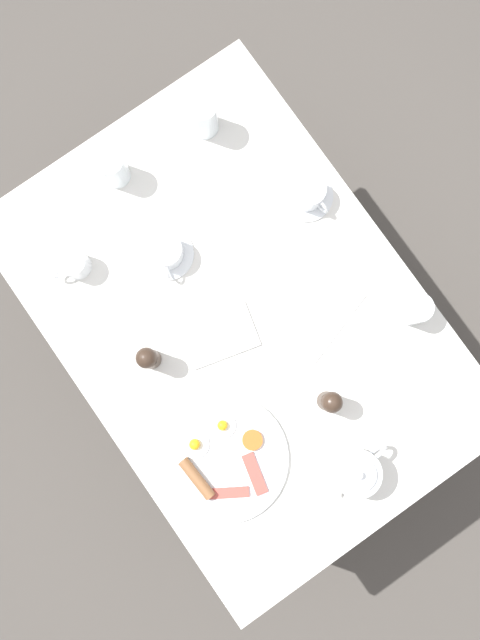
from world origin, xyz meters
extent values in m
plane|color=#4C4742|center=(0.00, 0.00, 0.00)|extent=(8.00, 8.00, 0.00)
cube|color=silver|center=(0.00, 0.00, 0.70)|extent=(0.81, 1.17, 0.03)
cylinder|color=brown|center=(-0.36, -0.53, 0.34)|extent=(0.04, 0.04, 0.69)
cylinder|color=brown|center=(0.36, -0.53, 0.34)|extent=(0.04, 0.04, 0.69)
cylinder|color=brown|center=(-0.36, 0.53, 0.34)|extent=(0.04, 0.04, 0.69)
cylinder|color=brown|center=(0.36, 0.53, 0.34)|extent=(0.04, 0.04, 0.69)
cylinder|color=white|center=(0.22, 0.25, 0.72)|extent=(0.30, 0.30, 0.01)
cylinder|color=white|center=(0.18, 0.18, 0.73)|extent=(0.06, 0.06, 0.00)
sphere|color=yellow|center=(0.18, 0.18, 0.74)|extent=(0.02, 0.02, 0.02)
cylinder|color=white|center=(0.25, 0.18, 0.73)|extent=(0.07, 0.07, 0.00)
sphere|color=yellow|center=(0.25, 0.18, 0.74)|extent=(0.03, 0.03, 0.03)
cylinder|color=brown|center=(0.29, 0.24, 0.74)|extent=(0.03, 0.11, 0.03)
cube|color=#B74C42|center=(0.26, 0.31, 0.73)|extent=(0.10, 0.07, 0.01)
cube|color=#B74C42|center=(0.18, 0.31, 0.73)|extent=(0.05, 0.10, 0.01)
cylinder|color=#D16023|center=(0.14, 0.25, 0.73)|extent=(0.05, 0.05, 0.01)
cylinder|color=white|center=(-0.01, 0.44, 0.76)|extent=(0.11, 0.11, 0.09)
cylinder|color=white|center=(-0.01, 0.44, 0.81)|extent=(0.08, 0.08, 0.01)
sphere|color=white|center=(-0.01, 0.44, 0.82)|extent=(0.02, 0.02, 0.02)
cone|color=white|center=(0.06, 0.44, 0.77)|extent=(0.05, 0.02, 0.04)
torus|color=white|center=(-0.07, 0.43, 0.76)|extent=(0.07, 0.02, 0.07)
cylinder|color=white|center=(-0.31, -0.16, 0.72)|extent=(0.13, 0.13, 0.01)
cylinder|color=white|center=(-0.31, -0.16, 0.75)|extent=(0.08, 0.08, 0.06)
cylinder|color=brown|center=(-0.31, -0.16, 0.75)|extent=(0.07, 0.07, 0.05)
torus|color=white|center=(-0.32, -0.11, 0.75)|extent=(0.01, 0.05, 0.04)
cylinder|color=white|center=(0.05, -0.23, 0.72)|extent=(0.13, 0.13, 0.01)
cylinder|color=white|center=(0.05, -0.23, 0.75)|extent=(0.08, 0.08, 0.06)
cylinder|color=brown|center=(0.05, -0.23, 0.75)|extent=(0.07, 0.07, 0.04)
torus|color=white|center=(0.07, -0.19, 0.75)|extent=(0.03, 0.04, 0.04)
cylinder|color=white|center=(0.04, -0.47, 0.77)|extent=(0.07, 0.07, 0.10)
cylinder|color=white|center=(-0.35, 0.22, 0.76)|extent=(0.07, 0.07, 0.09)
cylinder|color=white|center=(-0.21, -0.45, 0.78)|extent=(0.07, 0.07, 0.12)
cylinder|color=white|center=(0.25, -0.33, 0.75)|extent=(0.07, 0.07, 0.07)
torus|color=white|center=(0.28, -0.33, 0.75)|extent=(0.05, 0.01, 0.05)
cylinder|color=#38281E|center=(0.23, -0.05, 0.76)|extent=(0.05, 0.05, 0.08)
sphere|color=#38281E|center=(0.23, -0.05, 0.81)|extent=(0.05, 0.05, 0.05)
cylinder|color=#38281E|center=(-0.06, 0.27, 0.76)|extent=(0.05, 0.05, 0.08)
sphere|color=#38281E|center=(-0.06, 0.27, 0.81)|extent=(0.05, 0.05, 0.05)
cube|color=white|center=(0.06, 0.00, 0.72)|extent=(0.19, 0.15, 0.01)
cube|color=silver|center=(-0.27, 0.33, 0.72)|extent=(0.06, 0.16, 0.00)
cube|color=silver|center=(-0.19, 0.15, 0.72)|extent=(0.20, 0.08, 0.00)
camera|label=1|loc=(0.08, 0.12, 2.21)|focal=35.00mm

